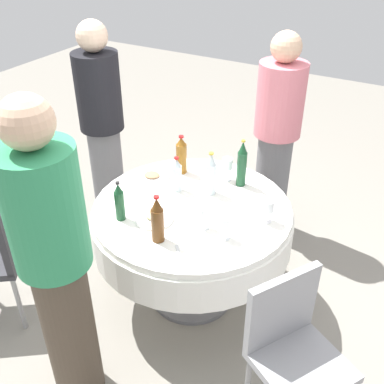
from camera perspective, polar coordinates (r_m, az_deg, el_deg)
ground_plane at (r=3.25m, az=-0.00°, el=-12.59°), size 10.00×10.00×0.00m
dining_table at (r=2.86m, az=-0.00°, el=-4.30°), size 1.24×1.24×0.74m
bottle_dark_green_inner at (r=2.63m, az=-9.03°, el=-1.25°), size 0.06×0.06×0.25m
bottle_clear_right at (r=2.87m, az=-1.92°, el=2.13°), size 0.06×0.06×0.24m
bottle_dark_green_west at (r=2.92m, az=6.23°, el=3.44°), size 0.06×0.06×0.32m
bottle_amber_far at (r=3.06m, az=-1.32°, el=4.58°), size 0.07×0.07×0.27m
bottle_brown_south at (r=2.44m, az=-4.26°, el=-3.54°), size 0.07×0.07×0.28m
bottle_clear_outer at (r=2.83m, az=2.35°, el=2.18°), size 0.07×0.07×0.29m
wine_glass_far at (r=2.62m, az=9.40°, el=-1.85°), size 0.07×0.07×0.14m
wine_glass_south at (r=2.47m, az=4.13°, el=-3.97°), size 0.06×0.06×0.14m
wine_glass_outer at (r=2.98m, az=4.43°, el=3.45°), size 0.07×0.07×0.16m
wine_glass_north at (r=2.54m, az=1.54°, el=-2.82°), size 0.06×0.06×0.14m
plate_mid at (r=2.66m, az=-4.73°, el=-3.20°), size 0.23×0.23×0.04m
plate_near at (r=3.05m, az=-5.01°, el=1.92°), size 0.23×0.23×0.04m
knife_right at (r=2.40m, az=-1.53°, el=-7.96°), size 0.13×0.14×0.00m
spoon_west at (r=2.75m, az=0.28°, el=-1.93°), size 0.14×0.14×0.00m
person_inner at (r=3.65m, az=-11.16°, el=8.54°), size 0.34×0.34×1.61m
person_right at (r=3.45m, az=10.48°, el=6.85°), size 0.34×0.34×1.59m
person_west at (r=2.20m, az=-16.60°, el=-8.51°), size 0.34×0.34×1.72m
chair_north at (r=2.35m, az=12.35°, el=-18.04°), size 0.55×0.55×0.87m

